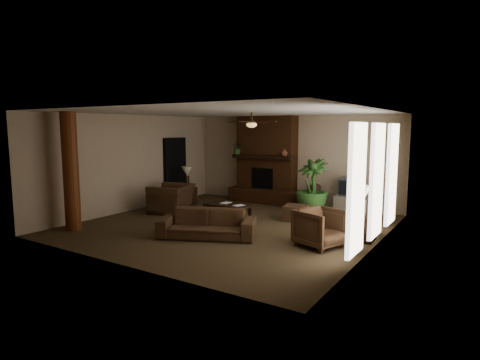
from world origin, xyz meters
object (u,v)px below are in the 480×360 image
Objects in this scene: floor_plant at (312,199)px; side_table_left at (187,196)px; sofa at (207,219)px; ottoman at (296,213)px; lamp_right at (363,195)px; log_column at (71,172)px; armchair_right at (320,226)px; side_table_right at (362,228)px; tv_stand at (350,205)px; armchair_left at (172,194)px; floor_vase at (315,194)px; lamp_left at (187,173)px; coffee_table at (229,206)px.

side_table_left is at bearing -169.37° from floor_plant.
ottoman is at bearing 44.92° from sofa.
sofa is 3.27× the size of lamp_right.
armchair_right is (5.50, 1.85, -0.97)m from log_column.
log_column is 6.79m from side_table_right.
lamp_right reaches higher than side_table_left.
side_table_right is (1.08, -2.63, 0.03)m from tv_stand.
armchair_left is 2.21× the size of side_table_left.
ottoman is 1.87m from tv_stand.
armchair_left is 3.63m from ottoman.
tv_stand is at bearing -7.90° from floor_vase.
log_column is at bearing -140.88° from tv_stand.
sofa is at bearing -43.95° from lamp_left.
armchair_left is at bearing 98.62° from armchair_right.
floor_plant is 2.41× the size of lamp_right.
sofa is 1.75m from coffee_table.
log_column is 5.09× the size of side_table_left.
lamp_left is 6.06m from lamp_right.
sofa is 3.86× the size of side_table_right.
armchair_right is at bearing -53.59° from ottoman.
armchair_left is 1.25m from side_table_left.
armchair_right is at bearing -64.50° from floor_plant.
coffee_table is (1.97, 0.04, -0.16)m from armchair_left.
tv_stand is 2.96m from lamp_right.
lamp_right is (0.60, 0.90, 0.57)m from armchair_right.
armchair_left reaches higher than floor_plant.
sofa reaches higher than ottoman.
floor_vase is at bearing 55.37° from sofa.
armchair_right reaches higher than side_table_right.
ottoman is (4.08, 3.78, -1.20)m from log_column.
log_column is 3.29× the size of tv_stand.
armchair_right is 3.16m from floor_plant.
lamp_right is (5.50, -0.06, 0.47)m from armchair_left.
ottoman is (3.49, 0.96, -0.33)m from armchair_left.
coffee_table is 1.85× the size of lamp_right.
side_table_left is 0.85× the size of lamp_left.
coffee_table is 2.74m from lamp_left.
lamp_right reaches higher than armchair_left.
log_column is 3.47m from sofa.
side_table_right is (2.21, -2.79, -0.16)m from floor_vase.
floor_plant reaches higher than armchair_right.
armchair_left reaches higher than sofa.
ottoman is 0.38× the size of floor_plant.
armchair_right reaches higher than sofa.
ottoman is at bearing 42.75° from log_column.
armchair_right is at bearing 60.12° from armchair_left.
side_table_right is at bearing 3.31° from sofa.
floor_vase is at bearing 54.94° from log_column.
lamp_left is (-3.97, -0.69, 0.56)m from floor_plant.
log_column is 4.12m from side_table_left.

